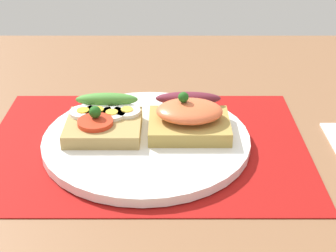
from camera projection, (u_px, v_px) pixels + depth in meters
The scene contains 5 objects.
ground_plane at pixel (146, 156), 67.20cm from camera, with size 120.00×90.00×3.20cm, color brown.
placemat at pixel (145, 145), 66.35cm from camera, with size 42.37×30.16×0.30cm, color #9B110F.
plate at pixel (145, 140), 65.98cm from camera, with size 27.28×27.28×1.21cm, color white.
sandwich_egg_tomato at pixel (103, 121), 66.52cm from camera, with size 9.85×10.21×3.95cm.
sandwich_salmon at pixel (188, 117), 66.20cm from camera, with size 10.66×9.79×5.55cm.
Camera 1 is at (2.86, -56.82, 34.52)cm, focal length 53.39 mm.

